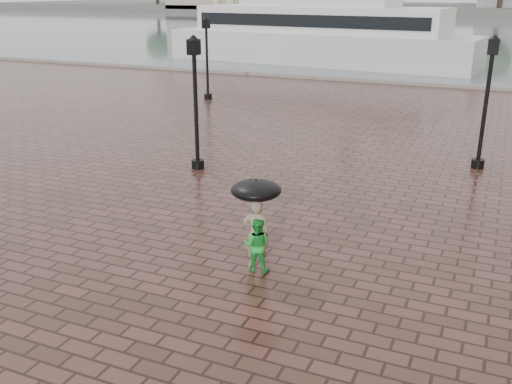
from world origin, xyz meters
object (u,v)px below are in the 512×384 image
adult_pedestrian (256,234)px  child_pedestrian (257,245)px  ferry_near (319,32)px  street_lamps (280,82)px

adult_pedestrian → child_pedestrian: (0.07, -0.12, -0.20)m
child_pedestrian → ferry_near: size_ratio=0.05×
adult_pedestrian → child_pedestrian: adult_pedestrian is taller
child_pedestrian → ferry_near: bearing=-87.6°
adult_pedestrian → ferry_near: (-10.34, 36.92, 1.76)m
adult_pedestrian → child_pedestrian: 0.25m
child_pedestrian → adult_pedestrian: bearing=-74.2°
street_lamps → adult_pedestrian: 12.21m
adult_pedestrian → ferry_near: size_ratio=0.06×
adult_pedestrian → ferry_near: bearing=-88.5°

